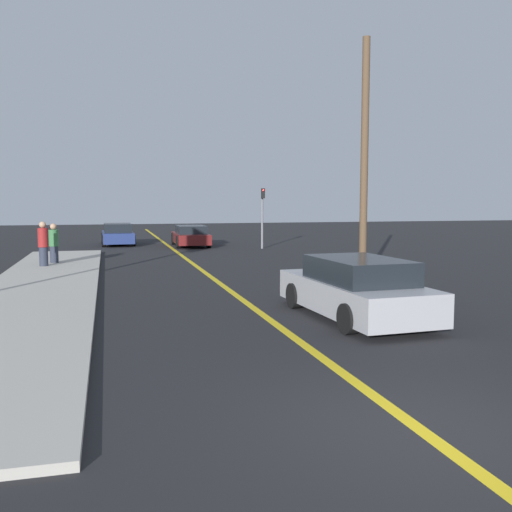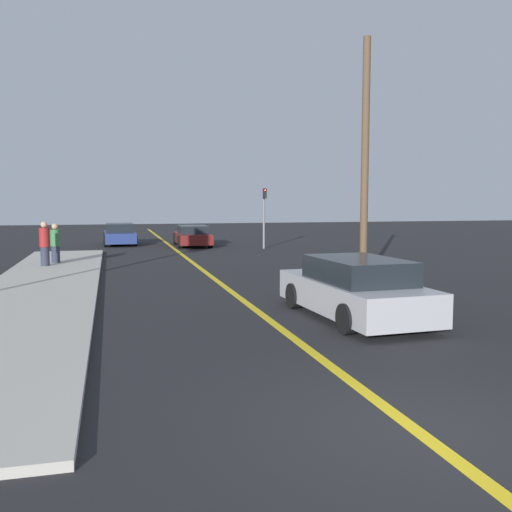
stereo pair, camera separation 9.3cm
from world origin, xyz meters
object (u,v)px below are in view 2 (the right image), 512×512
(car_ahead_center, at_px, (192,236))
(pedestrian_near_curb, at_px, (45,244))
(car_far_distant, at_px, (120,234))
(traffic_light, at_px, (264,211))
(pedestrian_mid_group, at_px, (55,243))
(utility_pole, at_px, (365,162))
(car_near_right_lane, at_px, (355,289))

(car_ahead_center, xyz_separation_m, pedestrian_near_curb, (-7.15, -9.63, 0.38))
(car_far_distant, xyz_separation_m, traffic_light, (7.72, -4.70, 1.46))
(car_ahead_center, bearing_deg, pedestrian_mid_group, -127.64)
(car_far_distant, xyz_separation_m, utility_pole, (7.34, -18.32, 3.25))
(traffic_light, bearing_deg, car_near_right_lane, -98.89)
(car_near_right_lane, relative_size, car_far_distant, 1.12)
(car_ahead_center, bearing_deg, utility_pole, -77.57)
(car_far_distant, bearing_deg, pedestrian_near_curb, -105.86)
(car_near_right_lane, bearing_deg, pedestrian_near_curb, 120.72)
(car_far_distant, relative_size, utility_pole, 0.55)
(traffic_light, bearing_deg, pedestrian_mid_group, -151.09)
(car_far_distant, relative_size, pedestrian_near_curb, 2.46)
(car_ahead_center, relative_size, utility_pole, 0.60)
(traffic_light, distance_m, utility_pole, 13.73)
(car_ahead_center, height_order, pedestrian_near_curb, pedestrian_near_curb)
(pedestrian_mid_group, bearing_deg, utility_pole, -37.83)
(car_near_right_lane, bearing_deg, pedestrian_mid_group, 117.34)
(car_far_distant, bearing_deg, pedestrian_mid_group, -105.87)
(car_far_distant, relative_size, traffic_light, 1.28)
(car_ahead_center, distance_m, traffic_light, 4.76)
(car_near_right_lane, distance_m, pedestrian_near_curb, 14.08)
(pedestrian_mid_group, bearing_deg, car_ahead_center, 51.12)
(pedestrian_near_curb, xyz_separation_m, traffic_light, (10.76, 6.91, 1.10))
(car_near_right_lane, bearing_deg, traffic_light, 77.93)
(pedestrian_mid_group, distance_m, traffic_light, 12.01)
(pedestrian_mid_group, relative_size, utility_pole, 0.21)
(car_ahead_center, xyz_separation_m, car_far_distant, (-4.11, 1.98, 0.03))
(car_near_right_lane, distance_m, traffic_light, 18.88)
(pedestrian_near_curb, height_order, utility_pole, utility_pole)
(car_far_distant, distance_m, utility_pole, 20.00)
(car_near_right_lane, distance_m, car_ahead_center, 21.33)
(car_ahead_center, distance_m, car_far_distant, 4.56)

